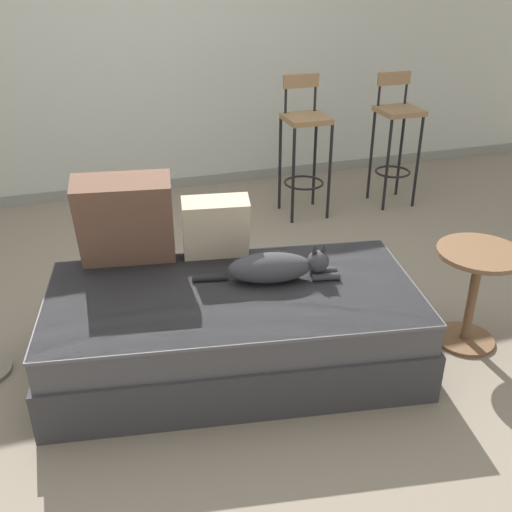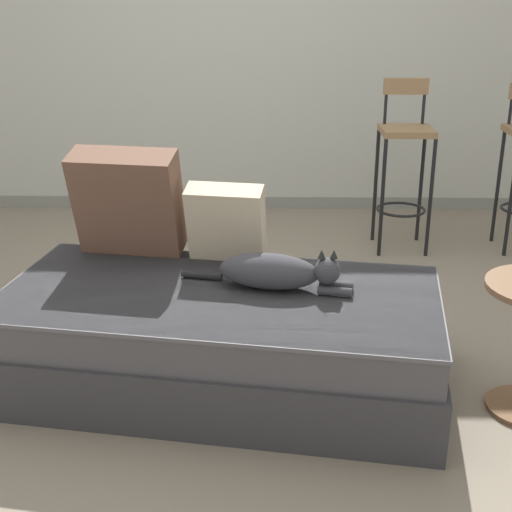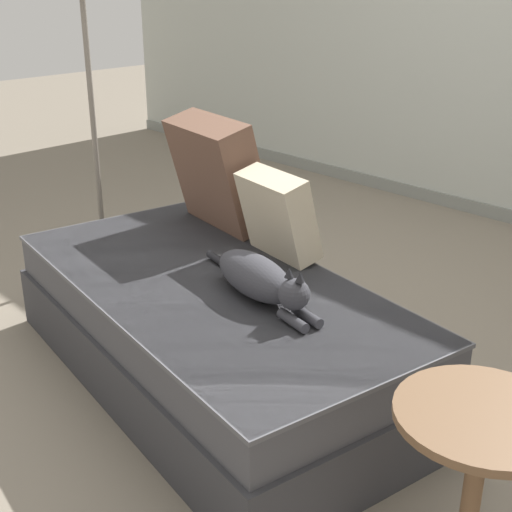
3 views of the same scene
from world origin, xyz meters
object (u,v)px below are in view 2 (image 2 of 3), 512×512
at_px(bar_stool_near_window, 404,155).
at_px(throw_pillow_corner, 128,202).
at_px(cat, 276,272).
at_px(throw_pillow_middle, 226,222).
at_px(couch, 220,337).

bearing_deg(bar_stool_near_window, throw_pillow_corner, -139.18).
bearing_deg(throw_pillow_corner, cat, -30.32).
height_order(throw_pillow_corner, bar_stool_near_window, bar_stool_near_window).
bearing_deg(cat, throw_pillow_middle, 124.62).
bearing_deg(throw_pillow_middle, couch, -91.68).
relative_size(throw_pillow_corner, throw_pillow_middle, 1.40).
distance_m(couch, cat, 0.37).
height_order(couch, throw_pillow_middle, throw_pillow_middle).
height_order(cat, bar_stool_near_window, bar_stool_near_window).
bearing_deg(bar_stool_near_window, throw_pillow_middle, -127.45).
bearing_deg(bar_stool_near_window, cat, -115.97).
bearing_deg(cat, throw_pillow_corner, 149.68).
bearing_deg(couch, cat, 8.70).
xyz_separation_m(couch, throw_pillow_middle, (0.01, 0.36, 0.39)).
xyz_separation_m(couch, bar_stool_near_window, (1.06, 1.73, 0.40)).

